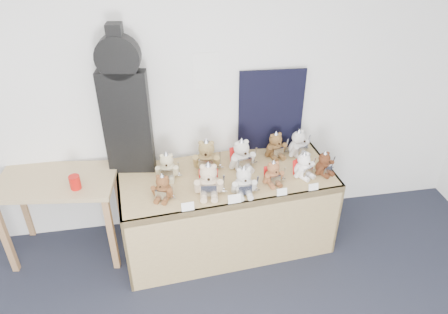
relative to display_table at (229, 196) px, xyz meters
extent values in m
plane|color=silver|center=(-0.70, 0.47, 0.78)|extent=(6.00, 0.00, 6.00)
cube|color=white|center=(-0.11, 0.46, 0.91)|extent=(0.21, 0.00, 0.30)
cube|color=#9A7C4E|center=(-0.01, 0.07, 0.13)|extent=(1.79, 0.86, 0.06)
cube|color=#9A7C4E|center=(0.02, -0.28, -0.21)|extent=(1.74, 0.15, 0.73)
cube|color=#9A7C4E|center=(-0.86, 0.01, -0.21)|extent=(0.08, 0.73, 0.73)
cube|color=#9A7C4E|center=(0.85, 0.14, -0.21)|extent=(0.08, 0.73, 0.73)
cube|color=#94784F|center=(-1.35, 0.20, 0.17)|extent=(0.98, 0.62, 0.04)
cube|color=brown|center=(-1.80, 0.05, -0.21)|extent=(0.06, 0.06, 0.72)
cube|color=brown|center=(-1.74, 0.47, -0.21)|extent=(0.06, 0.06, 0.72)
cube|color=brown|center=(-0.97, -0.06, -0.21)|extent=(0.06, 0.06, 0.72)
cube|color=brown|center=(-0.91, 0.36, -0.21)|extent=(0.06, 0.06, 0.72)
cube|color=black|center=(-0.75, 0.30, 0.59)|extent=(0.38, 0.16, 0.86)
cylinder|color=black|center=(-0.75, 0.30, 1.13)|extent=(0.34, 0.15, 0.32)
cube|color=black|center=(-0.75, 0.30, 1.26)|extent=(0.12, 0.11, 0.22)
cube|color=black|center=(0.44, 0.43, 0.52)|extent=(0.55, 0.05, 0.74)
cylinder|color=#B4100C|center=(-1.18, 0.06, 0.25)|extent=(0.08, 0.08, 0.11)
ellipsoid|color=brown|center=(-0.52, -0.12, 0.21)|extent=(0.17, 0.16, 0.14)
sphere|color=brown|center=(-0.52, -0.12, 0.31)|extent=(0.10, 0.10, 0.10)
cylinder|color=brown|center=(-0.54, -0.16, 0.30)|extent=(0.05, 0.04, 0.04)
sphere|color=black|center=(-0.55, -0.18, 0.30)|extent=(0.02, 0.02, 0.02)
sphere|color=brown|center=(-0.55, -0.11, 0.35)|extent=(0.03, 0.03, 0.03)
sphere|color=brown|center=(-0.49, -0.13, 0.35)|extent=(0.03, 0.03, 0.03)
cylinder|color=brown|center=(-0.59, -0.11, 0.22)|extent=(0.06, 0.08, 0.10)
cylinder|color=brown|center=(-0.47, -0.16, 0.22)|extent=(0.06, 0.08, 0.10)
cylinder|color=brown|center=(-0.57, -0.15, 0.18)|extent=(0.07, 0.10, 0.04)
cylinder|color=brown|center=(-0.51, -0.18, 0.18)|extent=(0.07, 0.10, 0.04)
cube|color=silver|center=(-0.54, -0.17, 0.22)|extent=(0.09, 0.05, 0.08)
cone|color=silver|center=(-0.52, -0.12, 0.35)|extent=(0.09, 0.09, 0.07)
cube|color=silver|center=(-0.46, -0.18, 0.24)|extent=(0.02, 0.04, 0.14)
cube|color=silver|center=(-0.46, -0.18, 0.19)|extent=(0.04, 0.02, 0.01)
ellipsoid|color=#CDB290|center=(-0.18, -0.13, 0.23)|extent=(0.20, 0.17, 0.18)
sphere|color=#CDB290|center=(-0.18, -0.13, 0.35)|extent=(0.13, 0.13, 0.13)
cylinder|color=#CDB290|center=(-0.19, -0.18, 0.34)|extent=(0.06, 0.04, 0.06)
sphere|color=black|center=(-0.19, -0.20, 0.34)|extent=(0.02, 0.02, 0.02)
sphere|color=#CDB290|center=(-0.23, -0.12, 0.40)|extent=(0.04, 0.04, 0.04)
sphere|color=#CDB290|center=(-0.14, -0.13, 0.40)|extent=(0.04, 0.04, 0.04)
cylinder|color=#CDB290|center=(-0.27, -0.14, 0.24)|extent=(0.06, 0.10, 0.14)
cylinder|color=#CDB290|center=(-0.10, -0.16, 0.24)|extent=(0.06, 0.10, 0.14)
cylinder|color=#CDB290|center=(-0.23, -0.19, 0.18)|extent=(0.07, 0.12, 0.05)
cylinder|color=#CDB290|center=(-0.15, -0.20, 0.18)|extent=(0.07, 0.12, 0.05)
cube|color=silver|center=(-0.19, -0.20, 0.24)|extent=(0.12, 0.03, 0.10)
cone|color=silver|center=(-0.18, -0.13, 0.41)|extent=(0.11, 0.11, 0.09)
cube|color=silver|center=(-0.08, -0.18, 0.27)|extent=(0.02, 0.05, 0.19)
cube|color=silver|center=(-0.08, -0.18, 0.20)|extent=(0.05, 0.01, 0.01)
cube|color=red|center=(-0.17, -0.06, 0.25)|extent=(0.15, 0.05, 0.16)
ellipsoid|color=beige|center=(0.08, -0.17, 0.22)|extent=(0.16, 0.13, 0.16)
sphere|color=beige|center=(0.08, -0.17, 0.33)|extent=(0.11, 0.11, 0.11)
cylinder|color=beige|center=(0.08, -0.22, 0.32)|extent=(0.05, 0.03, 0.05)
sphere|color=black|center=(0.08, -0.23, 0.32)|extent=(0.02, 0.02, 0.02)
sphere|color=beige|center=(0.04, -0.17, 0.37)|extent=(0.04, 0.04, 0.04)
sphere|color=beige|center=(0.12, -0.17, 0.37)|extent=(0.04, 0.04, 0.04)
cylinder|color=beige|center=(0.00, -0.19, 0.23)|extent=(0.04, 0.09, 0.12)
cylinder|color=beige|center=(0.15, -0.19, 0.23)|extent=(0.04, 0.09, 0.12)
cylinder|color=beige|center=(0.04, -0.22, 0.18)|extent=(0.05, 0.10, 0.05)
cylinder|color=beige|center=(0.11, -0.22, 0.18)|extent=(0.05, 0.10, 0.05)
cube|color=silver|center=(0.08, -0.23, 0.23)|extent=(0.10, 0.02, 0.09)
cone|color=silver|center=(0.08, -0.17, 0.38)|extent=(0.10, 0.10, 0.07)
cube|color=silver|center=(0.18, -0.20, 0.25)|extent=(0.01, 0.04, 0.16)
cube|color=silver|center=(0.18, -0.20, 0.19)|extent=(0.05, 0.01, 0.01)
ellipsoid|color=#905936|center=(0.33, -0.08, 0.21)|extent=(0.15, 0.13, 0.13)
sphere|color=#905936|center=(0.33, -0.08, 0.30)|extent=(0.10, 0.10, 0.10)
cylinder|color=#905936|center=(0.34, -0.12, 0.29)|extent=(0.04, 0.03, 0.04)
sphere|color=black|center=(0.34, -0.13, 0.29)|extent=(0.02, 0.02, 0.02)
sphere|color=#905936|center=(0.30, -0.08, 0.34)|extent=(0.03, 0.03, 0.03)
sphere|color=#905936|center=(0.36, -0.07, 0.34)|extent=(0.03, 0.03, 0.03)
cylinder|color=#905936|center=(0.27, -0.10, 0.22)|extent=(0.05, 0.08, 0.10)
cylinder|color=#905936|center=(0.40, -0.08, 0.22)|extent=(0.05, 0.08, 0.10)
cylinder|color=#905936|center=(0.31, -0.13, 0.17)|extent=(0.05, 0.09, 0.04)
cylinder|color=#905936|center=(0.37, -0.12, 0.17)|extent=(0.05, 0.09, 0.04)
cube|color=silver|center=(0.34, -0.13, 0.22)|extent=(0.09, 0.03, 0.07)
cone|color=silver|center=(0.33, -0.08, 0.34)|extent=(0.08, 0.08, 0.06)
cube|color=silver|center=(0.42, -0.09, 0.24)|extent=(0.02, 0.03, 0.14)
cube|color=silver|center=(0.42, -0.09, 0.19)|extent=(0.04, 0.01, 0.01)
cube|color=red|center=(0.32, -0.03, 0.22)|extent=(0.11, 0.04, 0.12)
ellipsoid|color=white|center=(0.60, -0.03, 0.22)|extent=(0.18, 0.17, 0.14)
sphere|color=white|center=(0.60, -0.03, 0.31)|extent=(0.10, 0.10, 0.10)
cylinder|color=white|center=(0.62, -0.07, 0.30)|extent=(0.05, 0.04, 0.04)
sphere|color=black|center=(0.62, -0.08, 0.30)|extent=(0.02, 0.02, 0.02)
sphere|color=white|center=(0.57, -0.04, 0.35)|extent=(0.03, 0.03, 0.03)
sphere|color=white|center=(0.63, -0.01, 0.35)|extent=(0.03, 0.03, 0.03)
cylinder|color=white|center=(0.55, -0.08, 0.22)|extent=(0.07, 0.09, 0.11)
cylinder|color=white|center=(0.66, -0.01, 0.22)|extent=(0.07, 0.09, 0.11)
cylinder|color=white|center=(0.59, -0.09, 0.18)|extent=(0.08, 0.10, 0.04)
cylinder|color=white|center=(0.65, -0.06, 0.18)|extent=(0.08, 0.10, 0.04)
cube|color=silver|center=(0.62, -0.08, 0.22)|extent=(0.09, 0.06, 0.08)
cone|color=silver|center=(0.60, -0.03, 0.35)|extent=(0.09, 0.09, 0.07)
cube|color=silver|center=(0.69, -0.01, 0.24)|extent=(0.03, 0.04, 0.15)
cube|color=silver|center=(0.69, -0.01, 0.19)|extent=(0.04, 0.03, 0.01)
cube|color=red|center=(0.57, 0.02, 0.23)|extent=(0.11, 0.08, 0.13)
ellipsoid|color=#512D1B|center=(0.77, -0.02, 0.21)|extent=(0.17, 0.16, 0.13)
sphere|color=#512D1B|center=(0.77, -0.02, 0.30)|extent=(0.09, 0.09, 0.09)
cylinder|color=#512D1B|center=(0.79, -0.06, 0.29)|extent=(0.05, 0.04, 0.04)
sphere|color=black|center=(0.80, -0.07, 0.29)|extent=(0.02, 0.02, 0.02)
sphere|color=#512D1B|center=(0.74, -0.03, 0.33)|extent=(0.03, 0.03, 0.03)
sphere|color=#512D1B|center=(0.80, -0.01, 0.33)|extent=(0.03, 0.03, 0.03)
cylinder|color=#512D1B|center=(0.72, -0.06, 0.22)|extent=(0.06, 0.08, 0.10)
cylinder|color=#512D1B|center=(0.83, -0.01, 0.22)|extent=(0.06, 0.08, 0.10)
cylinder|color=#512D1B|center=(0.77, -0.07, 0.17)|extent=(0.07, 0.09, 0.04)
cylinder|color=#512D1B|center=(0.82, -0.05, 0.17)|extent=(0.07, 0.09, 0.04)
cube|color=silver|center=(0.80, -0.06, 0.21)|extent=(0.08, 0.05, 0.07)
cone|color=silver|center=(0.77, -0.02, 0.34)|extent=(0.08, 0.08, 0.06)
cube|color=silver|center=(0.86, -0.01, 0.24)|extent=(0.02, 0.03, 0.14)
cube|color=silver|center=(0.86, -0.01, 0.19)|extent=(0.04, 0.02, 0.01)
ellipsoid|color=beige|center=(-0.48, 0.14, 0.22)|extent=(0.16, 0.14, 0.15)
sphere|color=beige|center=(-0.48, 0.14, 0.32)|extent=(0.11, 0.11, 0.11)
cylinder|color=beige|center=(-0.48, 0.09, 0.31)|extent=(0.05, 0.03, 0.05)
sphere|color=black|center=(-0.48, 0.08, 0.31)|extent=(0.02, 0.02, 0.02)
sphere|color=beige|center=(-0.51, 0.14, 0.36)|extent=(0.03, 0.03, 0.03)
sphere|color=beige|center=(-0.44, 0.13, 0.36)|extent=(0.03, 0.03, 0.03)
cylinder|color=beige|center=(-0.55, 0.13, 0.23)|extent=(0.05, 0.09, 0.11)
cylinder|color=beige|center=(-0.41, 0.11, 0.23)|extent=(0.05, 0.09, 0.11)
cylinder|color=beige|center=(-0.52, 0.09, 0.18)|extent=(0.06, 0.10, 0.04)
cylinder|color=beige|center=(-0.45, 0.08, 0.18)|extent=(0.06, 0.10, 0.04)
cube|color=silver|center=(-0.48, 0.08, 0.22)|extent=(0.10, 0.03, 0.08)
cone|color=silver|center=(-0.48, 0.14, 0.37)|extent=(0.09, 0.09, 0.07)
cube|color=silver|center=(-0.39, 0.10, 0.25)|extent=(0.02, 0.04, 0.16)
cube|color=silver|center=(-0.39, 0.10, 0.19)|extent=(0.05, 0.01, 0.01)
ellipsoid|color=#9E844F|center=(-0.15, 0.20, 0.23)|extent=(0.21, 0.19, 0.18)
sphere|color=#9E844F|center=(-0.15, 0.20, 0.35)|extent=(0.13, 0.13, 0.13)
cylinder|color=#9E844F|center=(-0.16, 0.15, 0.34)|extent=(0.06, 0.04, 0.06)
sphere|color=black|center=(-0.17, 0.13, 0.34)|extent=(0.02, 0.02, 0.02)
sphere|color=#9E844F|center=(-0.19, 0.21, 0.40)|extent=(0.04, 0.04, 0.04)
sphere|color=#9E844F|center=(-0.11, 0.19, 0.40)|extent=(0.04, 0.04, 0.04)
cylinder|color=#9E844F|center=(-0.24, 0.20, 0.24)|extent=(0.07, 0.11, 0.14)
cylinder|color=#9E844F|center=(-0.07, 0.16, 0.24)|extent=(0.07, 0.11, 0.14)
cylinder|color=#9E844F|center=(-0.20, 0.15, 0.18)|extent=(0.08, 0.13, 0.05)
cylinder|color=#9E844F|center=(-0.13, 0.13, 0.18)|extent=(0.08, 0.13, 0.05)
cube|color=silver|center=(-0.17, 0.13, 0.24)|extent=(0.12, 0.04, 0.10)
cone|color=silver|center=(-0.15, 0.20, 0.41)|extent=(0.11, 0.11, 0.09)
cube|color=silver|center=(-0.05, 0.14, 0.27)|extent=(0.02, 0.05, 0.19)
cube|color=silver|center=(-0.05, 0.14, 0.20)|extent=(0.05, 0.02, 0.01)
ellipsoid|color=silver|center=(0.13, 0.17, 0.23)|extent=(0.21, 0.19, 0.17)
sphere|color=silver|center=(0.13, 0.17, 0.35)|extent=(0.13, 0.13, 0.13)
cylinder|color=silver|center=(0.14, 0.12, 0.34)|extent=(0.06, 0.04, 0.05)
sphere|color=black|center=(0.15, 0.10, 0.34)|extent=(0.02, 0.02, 0.02)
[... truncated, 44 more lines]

